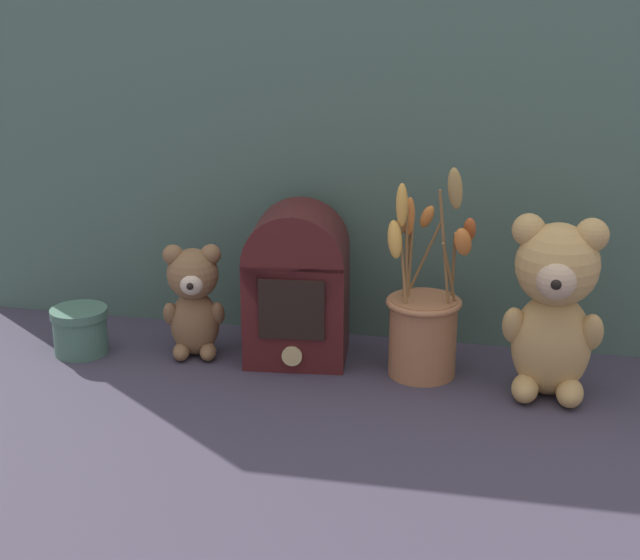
{
  "coord_description": "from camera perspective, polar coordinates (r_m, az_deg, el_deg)",
  "views": [
    {
      "loc": [
        0.29,
        -1.35,
        0.62
      ],
      "look_at": [
        0.0,
        0.02,
        0.14
      ],
      "focal_mm": 55.0,
      "sensor_mm": 36.0,
      "label": 1
    }
  ],
  "objects": [
    {
      "name": "ground_plane",
      "position": [
        1.51,
        -0.16,
        -5.33
      ],
      "size": [
        4.0,
        4.0,
        0.0
      ],
      "primitive_type": "plane",
      "color": "#3D3847"
    },
    {
      "name": "backdrop_wall",
      "position": [
        1.57,
        1.12,
        8.28
      ],
      "size": [
        1.29,
        0.02,
        0.66
      ],
      "color": "#4C6B5B",
      "rests_on": "ground"
    },
    {
      "name": "teddy_bear_large",
      "position": [
        1.43,
        13.47,
        -1.39
      ],
      "size": [
        0.14,
        0.14,
        0.27
      ],
      "color": "tan",
      "rests_on": "ground"
    },
    {
      "name": "teddy_bear_medium",
      "position": [
        1.55,
        -7.37,
        -1.07
      ],
      "size": [
        0.1,
        0.09,
        0.18
      ],
      "color": "olive",
      "rests_on": "ground"
    },
    {
      "name": "flower_vase",
      "position": [
        1.48,
        6.04,
        -2.46
      ],
      "size": [
        0.13,
        0.13,
        0.33
      ],
      "color": "#AD7047",
      "rests_on": "ground"
    },
    {
      "name": "vintage_radio",
      "position": [
        1.52,
        -1.36,
        -0.18
      ],
      "size": [
        0.17,
        0.15,
        0.25
      ],
      "color": "#4C1919",
      "rests_on": "ground"
    },
    {
      "name": "decorative_tin_tall",
      "position": [
        1.61,
        -13.78,
        -2.87
      ],
      "size": [
        0.09,
        0.09,
        0.08
      ],
      "color": "#47705B",
      "rests_on": "ground"
    }
  ]
}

